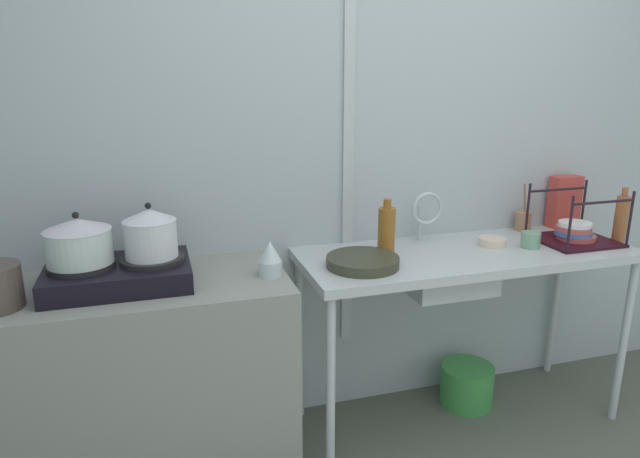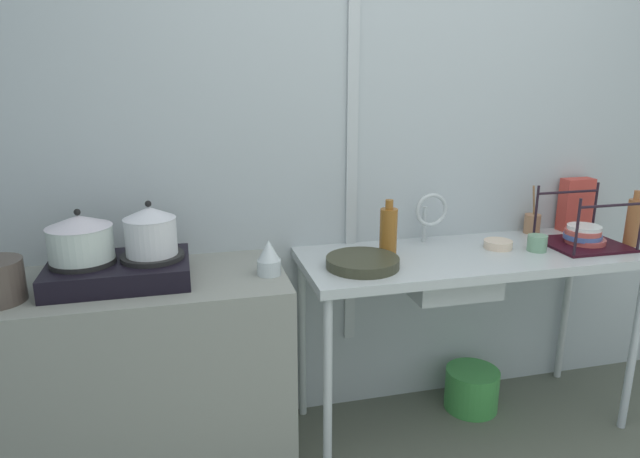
{
  "view_description": "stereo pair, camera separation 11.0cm",
  "coord_description": "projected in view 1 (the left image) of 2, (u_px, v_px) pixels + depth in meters",
  "views": [
    {
      "loc": [
        -1.02,
        -0.84,
        1.6
      ],
      "look_at": [
        -0.39,
        1.23,
        1.0
      ],
      "focal_mm": 31.29,
      "sensor_mm": 36.0,
      "label": 1
    },
    {
      "loc": [
        -0.91,
        -0.87,
        1.6
      ],
      "look_at": [
        -0.39,
        1.23,
        1.0
      ],
      "focal_mm": 31.29,
      "sensor_mm": 36.0,
      "label": 2
    }
  ],
  "objects": [
    {
      "name": "wall_back",
      "position": [
        379.0,
        161.0,
        2.6
      ],
      "size": [
        4.44,
        0.1,
        2.42
      ],
      "primitive_type": "cube",
      "color": "#A6B1B6",
      "rests_on": "ground"
    },
    {
      "name": "wall_metal_strip",
      "position": [
        349.0,
        138.0,
        2.47
      ],
      "size": [
        0.05,
        0.01,
        1.93
      ],
      "primitive_type": "cube",
      "color": "#B0B9BD"
    },
    {
      "name": "counter_concrete",
      "position": [
        132.0,
        386.0,
        2.19
      ],
      "size": [
        1.23,
        0.55,
        0.84
      ],
      "primitive_type": "cube",
      "color": "gray",
      "rests_on": "ground"
    },
    {
      "name": "counter_sink",
      "position": [
        466.0,
        265.0,
        2.5
      ],
      "size": [
        1.51,
        0.55,
        0.84
      ],
      "color": "#B0B9BD",
      "rests_on": "ground"
    },
    {
      "name": "stove",
      "position": [
        119.0,
        273.0,
        2.06
      ],
      "size": [
        0.51,
        0.35,
        0.1
      ],
      "color": "black",
      "rests_on": "counter_concrete"
    },
    {
      "name": "pot_on_left_burner",
      "position": [
        78.0,
        241.0,
        1.99
      ],
      "size": [
        0.23,
        0.23,
        0.19
      ],
      "color": "silver",
      "rests_on": "stove"
    },
    {
      "name": "pot_on_right_burner",
      "position": [
        150.0,
        233.0,
        2.05
      ],
      "size": [
        0.19,
        0.19,
        0.21
      ],
      "color": "silver",
      "rests_on": "stove"
    },
    {
      "name": "percolator",
      "position": [
        270.0,
        259.0,
        2.16
      ],
      "size": [
        0.09,
        0.09,
        0.14
      ],
      "color": "silver",
      "rests_on": "counter_concrete"
    },
    {
      "name": "sink_basin",
      "position": [
        442.0,
        270.0,
        2.47
      ],
      "size": [
        0.37,
        0.36,
        0.16
      ],
      "primitive_type": "cube",
      "color": "#B0B9BD",
      "rests_on": "counter_sink"
    },
    {
      "name": "faucet",
      "position": [
        426.0,
        211.0,
        2.54
      ],
      "size": [
        0.15,
        0.09,
        0.25
      ],
      "color": "#B0B9BD",
      "rests_on": "counter_sink"
    },
    {
      "name": "frying_pan",
      "position": [
        363.0,
        262.0,
        2.27
      ],
      "size": [
        0.3,
        0.3,
        0.04
      ],
      "primitive_type": "cylinder",
      "color": "#353727",
      "rests_on": "counter_sink"
    },
    {
      "name": "dish_rack",
      "position": [
        575.0,
        233.0,
        2.6
      ],
      "size": [
        0.34,
        0.31,
        0.26
      ],
      "color": "black",
      "rests_on": "counter_sink"
    },
    {
      "name": "cup_by_rack",
      "position": [
        531.0,
        240.0,
        2.52
      ],
      "size": [
        0.09,
        0.09,
        0.07
      ],
      "primitive_type": "cylinder",
      "color": "gray",
      "rests_on": "counter_sink"
    },
    {
      "name": "small_bowl_on_drainboard",
      "position": [
        492.0,
        242.0,
        2.55
      ],
      "size": [
        0.13,
        0.13,
        0.04
      ],
      "primitive_type": "cylinder",
      "color": "beige",
      "rests_on": "counter_sink"
    },
    {
      "name": "bottle_by_sink",
      "position": [
        386.0,
        231.0,
        2.39
      ],
      "size": [
        0.07,
        0.07,
        0.25
      ],
      "color": "brown",
      "rests_on": "counter_sink"
    },
    {
      "name": "bottle_by_rack",
      "position": [
        621.0,
        218.0,
        2.59
      ],
      "size": [
        0.06,
        0.06,
        0.26
      ],
      "color": "#93572F",
      "rests_on": "counter_sink"
    },
    {
      "name": "cereal_box",
      "position": [
        564.0,
        202.0,
        2.84
      ],
      "size": [
        0.16,
        0.07,
        0.26
      ],
      "primitive_type": "cube",
      "rotation": [
        0.0,
        0.0,
        0.01
      ],
      "color": "#C03F36",
      "rests_on": "counter_sink"
    },
    {
      "name": "utensil_jar",
      "position": [
        523.0,
        220.0,
        2.79
      ],
      "size": [
        0.08,
        0.08,
        0.24
      ],
      "color": "#A17351",
      "rests_on": "counter_sink"
    },
    {
      "name": "bucket_on_floor",
      "position": [
        467.0,
        385.0,
        2.79
      ],
      "size": [
        0.26,
        0.26,
        0.2
      ],
      "primitive_type": "cylinder",
      "color": "#3A8F41",
      "rests_on": "ground"
    }
  ]
}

